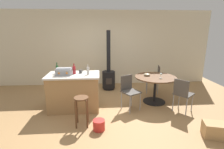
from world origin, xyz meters
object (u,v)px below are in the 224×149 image
object	(u,v)px
dining_table	(155,83)
folding_chair_near	(129,90)
bottle_1	(88,71)
cup_0	(81,71)
folding_chair_left	(155,77)
kitchen_island	(74,92)
bottle_0	(74,70)
wine_glass	(161,74)
toolbox	(64,72)
serving_bowl	(147,74)
bottle_2	(57,69)
cardboard_box	(214,130)
plastic_bucket	(99,125)
wood_stove	(109,76)
wooden_stool	(82,106)
folding_chair_far	(183,93)
cup_1	(62,70)

from	to	relation	value
dining_table	folding_chair_near	distance (m)	0.89
bottle_1	cup_0	xyz separation A→B (m)	(-0.20, 0.15, -0.05)
folding_chair_left	bottle_1	bearing A→B (deg)	-152.44
kitchen_island	cup_0	distance (m)	0.55
bottle_0	wine_glass	size ratio (longest dim) A/B	1.83
toolbox	serving_bowl	bearing A→B (deg)	10.74
dining_table	toolbox	size ratio (longest dim) A/B	3.02
bottle_2	bottle_1	bearing A→B (deg)	-14.92
kitchen_island	toolbox	xyz separation A→B (m)	(-0.22, -0.05, 0.55)
folding_chair_near	bottle_0	bearing A→B (deg)	172.69
bottle_0	serving_bowl	bearing A→B (deg)	9.34
toolbox	cardboard_box	bearing A→B (deg)	-24.86
bottle_2	plastic_bucket	size ratio (longest dim) A/B	1.10
folding_chair_left	bottle_2	bearing A→B (deg)	-163.19
toolbox	bottle_2	world-z (taller)	bottle_2
plastic_bucket	bottle_2	bearing A→B (deg)	130.54
wood_stove	cup_0	xyz separation A→B (m)	(-0.80, -1.36, 0.49)
kitchen_island	cup_0	world-z (taller)	cup_0
wooden_stool	dining_table	bearing A→B (deg)	29.85
wood_stove	toolbox	size ratio (longest dim) A/B	5.34
dining_table	toolbox	xyz separation A→B (m)	(-2.43, -0.30, 0.43)
kitchen_island	bottle_0	xyz separation A→B (m)	(0.02, 0.05, 0.56)
folding_chair_far	cup_1	xyz separation A→B (m)	(-3.02, 0.66, 0.47)
cardboard_box	plastic_bucket	xyz separation A→B (m)	(-2.22, 0.40, -0.03)
kitchen_island	cup_1	size ratio (longest dim) A/B	10.55
wood_stove	wine_glass	world-z (taller)	wood_stove
kitchen_island	plastic_bucket	bearing A→B (deg)	-59.47
cup_1	bottle_2	bearing A→B (deg)	-138.56
folding_chair_left	plastic_bucket	bearing A→B (deg)	-130.90
serving_bowl	kitchen_island	bearing A→B (deg)	-169.39
wooden_stool	folding_chair_left	xyz separation A→B (m)	(2.18, 1.89, 0.07)
serving_bowl	cardboard_box	bearing A→B (deg)	-65.30
toolbox	serving_bowl	xyz separation A→B (m)	(2.22, 0.42, -0.23)
cup_1	cardboard_box	size ratio (longest dim) A/B	0.32
bottle_0	dining_table	bearing A→B (deg)	5.38
folding_chair_near	bottle_2	bearing A→B (deg)	170.94
folding_chair_near	serving_bowl	xyz separation A→B (m)	(0.59, 0.50, 0.26)
folding_chair_left	cup_1	xyz separation A→B (m)	(-2.78, -0.79, 0.46)
bottle_1	serving_bowl	xyz separation A→B (m)	(1.63, 0.42, -0.24)
dining_table	bottle_0	world-z (taller)	bottle_0
wooden_stool	bottle_1	world-z (taller)	bottle_1
folding_chair_far	folding_chair_left	world-z (taller)	folding_chair_left
wine_glass	cup_0	bearing A→B (deg)	-179.87
folding_chair_far	cup_0	size ratio (longest dim) A/B	7.47
cup_1	kitchen_island	bearing A→B (deg)	-36.86
toolbox	wooden_stool	bearing A→B (deg)	-59.28
bottle_2	toolbox	bearing A→B (deg)	-45.19
folding_chair_near	wine_glass	world-z (taller)	wine_glass
kitchen_island	folding_chair_near	xyz separation A→B (m)	(1.42, -0.13, 0.06)
bottle_0	cardboard_box	bearing A→B (deg)	-28.19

